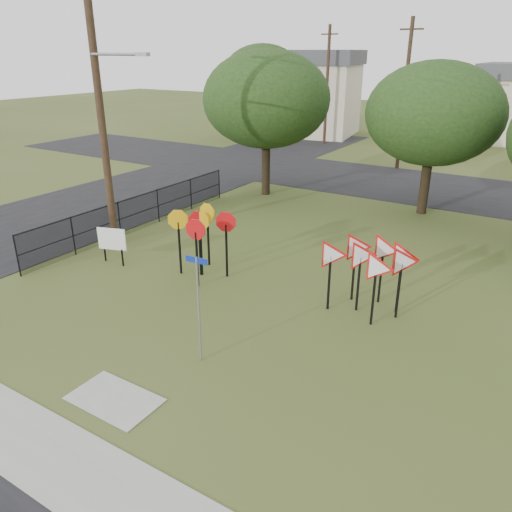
% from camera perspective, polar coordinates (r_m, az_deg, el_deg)
% --- Properties ---
extents(ground, '(140.00, 140.00, 0.00)m').
position_cam_1_polar(ground, '(13.19, -8.15, -10.43)').
color(ground, '#3A491B').
extents(sidewalk, '(30.00, 1.60, 0.02)m').
position_cam_1_polar(sidewalk, '(11.03, -23.10, -19.79)').
color(sidewalk, gray).
rests_on(sidewalk, ground).
extents(street_left, '(8.00, 50.00, 0.02)m').
position_cam_1_polar(street_left, '(27.59, -14.13, 6.81)').
color(street_left, black).
rests_on(street_left, ground).
extents(street_far, '(60.00, 8.00, 0.02)m').
position_cam_1_polar(street_far, '(30.10, 17.14, 7.77)').
color(street_far, black).
rests_on(street_far, ground).
extents(curb_pad, '(2.00, 1.20, 0.02)m').
position_cam_1_polar(curb_pad, '(11.82, -15.87, -15.47)').
color(curb_pad, gray).
rests_on(curb_pad, ground).
extents(street_name_sign, '(0.57, 0.07, 2.76)m').
position_cam_1_polar(street_name_sign, '(11.90, -6.59, -5.32)').
color(street_name_sign, gray).
rests_on(street_name_sign, ground).
extents(stop_sign_cluster, '(2.12, 1.71, 2.30)m').
position_cam_1_polar(stop_sign_cluster, '(16.57, -6.28, 3.29)').
color(stop_sign_cluster, black).
rests_on(stop_sign_cluster, ground).
extents(yield_sign_cluster, '(2.73, 1.50, 2.23)m').
position_cam_1_polar(yield_sign_cluster, '(14.50, 13.16, -0.33)').
color(yield_sign_cluster, black).
rests_on(yield_sign_cluster, ground).
extents(info_board, '(1.03, 0.37, 1.34)m').
position_cam_1_polar(info_board, '(18.40, -16.15, 1.75)').
color(info_board, black).
rests_on(info_board, ground).
extents(utility_pole_main, '(3.55, 0.33, 10.00)m').
position_cam_1_polar(utility_pole_main, '(19.53, -17.28, 15.88)').
color(utility_pole_main, '#402D1D').
rests_on(utility_pole_main, ground).
extents(far_pole_a, '(1.40, 0.24, 9.00)m').
position_cam_1_polar(far_pole_a, '(33.74, 16.63, 17.26)').
color(far_pole_a, '#402D1D').
rests_on(far_pole_a, ground).
extents(far_pole_c, '(1.40, 0.24, 9.00)m').
position_cam_1_polar(far_pole_c, '(42.14, 8.12, 18.77)').
color(far_pole_c, '#402D1D').
rests_on(far_pole_c, ground).
extents(fence_run, '(0.05, 11.55, 1.50)m').
position_cam_1_polar(fence_run, '(21.83, -13.17, 4.97)').
color(fence_run, black).
rests_on(fence_run, ground).
extents(house_left, '(10.58, 8.88, 7.20)m').
position_cam_1_polar(house_left, '(47.53, 5.55, 18.12)').
color(house_left, beige).
rests_on(house_left, ground).
extents(tree_near_left, '(6.40, 6.40, 7.27)m').
position_cam_1_polar(tree_near_left, '(26.11, 1.19, 17.45)').
color(tree_near_left, black).
rests_on(tree_near_left, ground).
extents(tree_near_mid, '(6.00, 6.00, 6.80)m').
position_cam_1_polar(tree_near_mid, '(24.06, 19.68, 15.04)').
color(tree_near_mid, black).
rests_on(tree_near_mid, ground).
extents(tree_far_left, '(6.80, 6.80, 7.73)m').
position_cam_1_polar(tree_far_left, '(44.92, 0.75, 19.92)').
color(tree_far_left, black).
rests_on(tree_far_left, ground).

